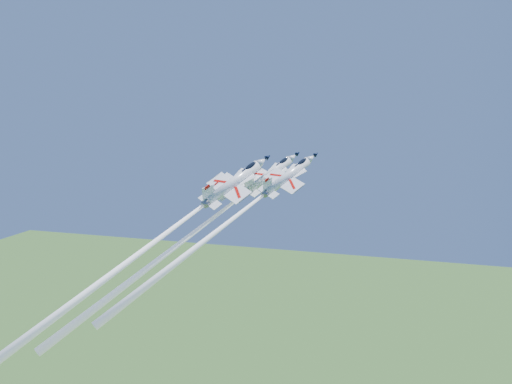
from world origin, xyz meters
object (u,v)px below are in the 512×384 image
(jet_right, at_px, (221,228))
(jet_slot, at_px, (138,254))
(jet_lead, at_px, (187,238))
(jet_left, at_px, (160,237))

(jet_right, xyz_separation_m, jet_slot, (-15.26, -3.32, -5.28))
(jet_right, height_order, jet_slot, jet_right)
(jet_right, relative_size, jet_slot, 0.75)
(jet_lead, height_order, jet_right, jet_right)
(jet_slot, bearing_deg, jet_right, 46.15)
(jet_left, relative_size, jet_slot, 0.83)
(jet_left, height_order, jet_slot, jet_slot)
(jet_right, bearing_deg, jet_slot, -133.85)
(jet_lead, relative_size, jet_right, 1.22)
(jet_right, distance_m, jet_slot, 16.48)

